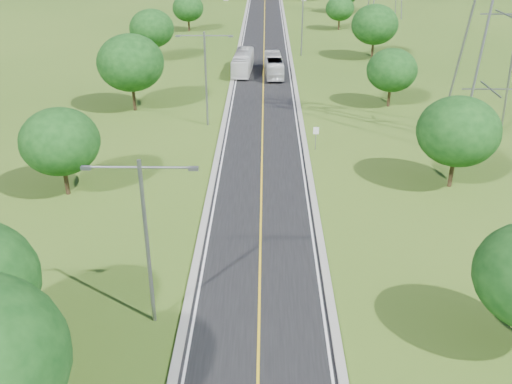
% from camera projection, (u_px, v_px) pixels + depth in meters
% --- Properties ---
extents(ground, '(260.00, 260.00, 0.00)m').
position_uv_depth(ground, '(263.00, 87.00, 75.61)').
color(ground, '#335317').
rests_on(ground, ground).
extents(road, '(8.00, 150.00, 0.06)m').
position_uv_depth(road, '(263.00, 75.00, 80.97)').
color(road, black).
rests_on(road, ground).
extents(curb_left, '(0.50, 150.00, 0.22)m').
position_uv_depth(curb_left, '(234.00, 74.00, 80.99)').
color(curb_left, gray).
rests_on(curb_left, ground).
extents(curb_right, '(0.50, 150.00, 0.22)m').
position_uv_depth(curb_right, '(293.00, 74.00, 80.87)').
color(curb_right, gray).
rests_on(curb_right, ground).
extents(speed_limit_sign, '(0.55, 0.09, 2.40)m').
position_uv_depth(speed_limit_sign, '(316.00, 135.00, 55.11)').
color(speed_limit_sign, slate).
rests_on(speed_limit_sign, ground).
extents(streetlight_near_left, '(5.90, 0.25, 10.00)m').
position_uv_depth(streetlight_near_left, '(146.00, 231.00, 30.09)').
color(streetlight_near_left, slate).
rests_on(streetlight_near_left, ground).
extents(streetlight_mid_left, '(5.90, 0.25, 10.00)m').
position_uv_depth(streetlight_mid_left, '(206.00, 71.00, 59.62)').
color(streetlight_mid_left, slate).
rests_on(streetlight_mid_left, ground).
extents(streetlight_far_right, '(5.90, 0.25, 10.00)m').
position_uv_depth(streetlight_far_right, '(302.00, 18.00, 88.98)').
color(streetlight_far_right, slate).
rests_on(streetlight_far_right, ground).
extents(tree_lb, '(6.30, 6.30, 7.33)m').
position_uv_depth(tree_lb, '(60.00, 142.00, 45.13)').
color(tree_lb, black).
rests_on(tree_lb, ground).
extents(tree_lc, '(7.56, 7.56, 8.79)m').
position_uv_depth(tree_lc, '(131.00, 63.00, 64.40)').
color(tree_lc, black).
rests_on(tree_lc, ground).
extents(tree_ld, '(6.72, 6.72, 7.82)m').
position_uv_depth(tree_ld, '(152.00, 28.00, 86.18)').
color(tree_ld, black).
rests_on(tree_ld, ground).
extents(tree_le, '(5.88, 5.88, 6.84)m').
position_uv_depth(tree_le, '(188.00, 8.00, 107.91)').
color(tree_le, black).
rests_on(tree_le, ground).
extents(tree_rb, '(6.72, 6.72, 7.82)m').
position_uv_depth(tree_rb, '(458.00, 131.00, 46.31)').
color(tree_rb, black).
rests_on(tree_rb, ground).
extents(tree_rc, '(5.88, 5.88, 6.84)m').
position_uv_depth(tree_rc, '(392.00, 70.00, 66.30)').
color(tree_rc, black).
rests_on(tree_rc, ground).
extents(tree_rd, '(7.14, 7.14, 8.30)m').
position_uv_depth(tree_rd, '(375.00, 25.00, 87.33)').
color(tree_rd, black).
rests_on(tree_rd, ground).
extents(tree_re, '(5.46, 5.46, 6.35)m').
position_uv_depth(tree_re, '(340.00, 8.00, 109.41)').
color(tree_re, black).
rests_on(tree_re, ground).
extents(bus_outbound, '(2.72, 9.87, 2.72)m').
position_uv_depth(bus_outbound, '(274.00, 65.00, 80.19)').
color(bus_outbound, silver).
rests_on(bus_outbound, road).
extents(bus_inbound, '(2.97, 10.42, 2.87)m').
position_uv_depth(bus_inbound, '(243.00, 62.00, 81.49)').
color(bus_inbound, white).
rests_on(bus_inbound, road).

